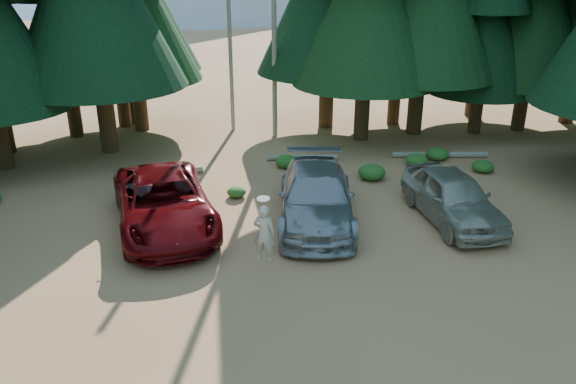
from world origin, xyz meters
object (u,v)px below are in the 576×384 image
Objects in this scene: log_mid at (303,157)px; log_right at (439,155)px; silver_minivan_right at (453,197)px; red_pickup at (164,202)px; frisbee_player at (264,233)px; log_left at (159,174)px; silver_minivan_center at (316,197)px.

log_right is (6.22, -0.82, 0.01)m from log_mid.
silver_minivan_right is 1.59× the size of log_mid.
red_pickup reaches higher than silver_minivan_right.
log_right is (2.50, 6.29, -0.73)m from silver_minivan_right.
frisbee_player is at bearing -162.16° from silver_minivan_right.
red_pickup reaches higher than log_left.
frisbee_player reaches higher than red_pickup.
red_pickup is at bearing -126.73° from log_mid.
silver_minivan_center is 7.65m from log_left.
silver_minivan_center is at bearing -50.87° from log_left.
log_right is at bearing 67.51° from silver_minivan_right.
silver_minivan_right is at bearing -15.04° from red_pickup.
silver_minivan_right reaches higher than log_mid.
red_pickup is at bearing -92.57° from log_left.
red_pickup is 1.50× the size of log_right.
log_left is at bearing -44.84° from frisbee_player.
silver_minivan_right is at bearing -136.64° from frisbee_player.
log_right is at bearing 14.72° from red_pickup.
log_left is at bearing 86.02° from red_pickup.
frisbee_player is at bearing -59.12° from red_pickup.
log_right is (12.53, 0.12, 0.01)m from log_left.
silver_minivan_right is (9.71, -1.25, -0.03)m from red_pickup.
silver_minivan_center is at bearing -89.07° from log_mid.
frisbee_player reaches higher than silver_minivan_right.
frisbee_player is 0.53× the size of log_left.
red_pickup is at bearing -146.61° from log_right.
silver_minivan_center is 1.41× the size of log_right.
silver_minivan_right is 6.80m from log_right.
red_pickup is 4.98m from log_left.
silver_minivan_right is 11.80m from log_left.
frisbee_player is at bearing -126.42° from log_right.
silver_minivan_right is 2.65× the size of frisbee_player.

